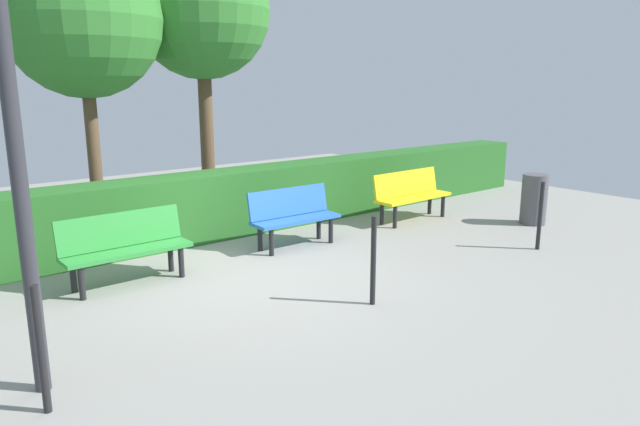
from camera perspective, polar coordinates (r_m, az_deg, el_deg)
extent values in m
plane|color=gray|center=(7.45, -7.07, -6.09)|extent=(17.64, 17.64, 0.00)
cube|color=yellow|center=(10.24, 9.20, 1.52)|extent=(1.58, 0.46, 0.05)
cube|color=yellow|center=(10.32, 8.44, 2.96)|extent=(1.58, 0.16, 0.42)
cylinder|color=black|center=(10.68, 11.99, 0.67)|extent=(0.07, 0.07, 0.39)
cylinder|color=black|center=(10.86, 10.74, 0.93)|extent=(0.07, 0.07, 0.39)
cylinder|color=black|center=(9.72, 7.39, -0.37)|extent=(0.07, 0.07, 0.39)
cylinder|color=black|center=(9.92, 6.10, -0.06)|extent=(0.07, 0.07, 0.39)
cube|color=blue|center=(8.52, -2.37, -0.65)|extent=(1.38, 0.45, 0.05)
cube|color=blue|center=(8.62, -3.11, 1.11)|extent=(1.37, 0.15, 0.42)
cylinder|color=black|center=(8.77, 1.07, -1.72)|extent=(0.07, 0.07, 0.39)
cylinder|color=black|center=(9.00, -0.13, -1.34)|extent=(0.07, 0.07, 0.39)
cylinder|color=black|center=(8.17, -4.80, -2.89)|extent=(0.07, 0.07, 0.39)
cylinder|color=black|center=(8.41, -5.92, -2.44)|extent=(0.07, 0.07, 0.39)
cube|color=#2D8C38|center=(7.32, -18.37, -3.62)|extent=(1.52, 0.43, 0.05)
cube|color=#2D8C38|center=(7.43, -19.04, -1.54)|extent=(1.52, 0.13, 0.42)
cylinder|color=black|center=(7.48, -13.49, -4.72)|extent=(0.07, 0.07, 0.39)
cylinder|color=black|center=(7.74, -14.48, -4.17)|extent=(0.07, 0.07, 0.39)
cylinder|color=black|center=(7.06, -22.39, -6.42)|extent=(0.07, 0.07, 0.39)
cylinder|color=black|center=(7.34, -23.10, -5.77)|extent=(0.07, 0.07, 0.39)
cube|color=#266023|center=(9.49, -7.43, 1.26)|extent=(13.64, 0.70, 1.02)
cylinder|color=brown|center=(10.80, -11.06, 7.56)|extent=(0.25, 0.25, 2.89)
sphere|color=#337A2D|center=(10.82, -11.59, 19.01)|extent=(2.38, 2.38, 2.38)
cylinder|color=brown|center=(9.96, -21.35, 5.65)|extent=(0.20, 0.20, 2.61)
sphere|color=#337A2D|center=(9.94, -22.35, 17.28)|extent=(2.40, 2.40, 2.40)
cylinder|color=black|center=(8.95, 20.83, -0.28)|extent=(0.06, 0.06, 1.00)
cylinder|color=black|center=(6.35, 5.26, -4.71)|extent=(0.06, 0.06, 1.00)
cylinder|color=black|center=(4.79, -25.74, -12.05)|extent=(0.06, 0.06, 1.00)
cylinder|color=#2D2D33|center=(4.82, -27.46, 2.77)|extent=(0.12, 0.12, 3.38)
cylinder|color=#4C4C51|center=(10.54, 20.30, 1.27)|extent=(0.43, 0.43, 0.86)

